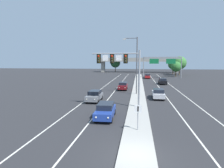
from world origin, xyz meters
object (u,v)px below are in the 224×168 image
street_lamp_median (136,62)px  car_oncoming_blue (105,110)px  car_receding_silver (158,93)px  tree_far_left_a (115,63)px  tree_far_right_b (176,67)px  highway_sign_gantry (162,60)px  median_sign_post (138,114)px  car_receding_black (163,81)px  overhead_signal_mast (122,65)px  car_oncoming_grey (95,96)px  car_receding_red (147,76)px  tree_far_right_a (180,63)px  car_oncoming_darkred (123,86)px  tree_far_right_c (173,64)px

street_lamp_median → car_oncoming_blue: 15.53m
car_oncoming_blue → car_receding_silver: (6.59, 11.43, 0.00)m
tree_far_left_a → tree_far_right_b: bearing=-44.1°
street_lamp_median → highway_sign_gantry: 35.76m
median_sign_post → car_receding_black: median_sign_post is taller
overhead_signal_mast → highway_sign_gantry: (10.24, 44.26, 0.70)m
car_receding_silver → median_sign_post: bearing=-102.1°
overhead_signal_mast → car_oncoming_grey: 7.18m
car_receding_red → tree_far_right_b: 15.38m
tree_far_right_a → car_oncoming_blue: bearing=-107.8°
car_oncoming_grey → car_oncoming_darkred: (3.28, 11.92, 0.00)m
overhead_signal_mast → car_receding_black: (8.23, 25.81, -4.64)m
tree_far_left_a → car_oncoming_grey: bearing=-85.3°
car_oncoming_blue → street_lamp_median: bearing=78.9°
street_lamp_median → car_oncoming_blue: bearing=-101.1°
tree_far_right_a → median_sign_post: bearing=-104.3°
median_sign_post → tree_far_left_a: 87.07m
car_receding_black → tree_far_right_a: 34.77m
car_oncoming_blue → highway_sign_gantry: (11.59, 49.11, 5.34)m
tree_far_left_a → tree_far_right_b: tree_far_left_a is taller
highway_sign_gantry → tree_far_left_a: bearing=121.8°
overhead_signal_mast → highway_sign_gantry: size_ratio=0.54×
street_lamp_median → car_oncoming_blue: street_lamp_median is taller
street_lamp_median → car_receding_black: (6.74, 16.22, -4.97)m
car_receding_red → tree_far_right_c: 27.52m
tree_far_left_a → tree_far_right_a: 35.35m
tree_far_right_c → street_lamp_median: bearing=-106.1°
car_oncoming_grey → tree_far_right_c: tree_far_right_c is taller
car_oncoming_blue → tree_far_left_a: tree_far_left_a is taller
car_receding_red → car_receding_silver: bearing=-89.7°
car_oncoming_grey → tree_far_right_c: (22.16, 62.63, 3.66)m
tree_far_left_a → tree_far_right_b: 37.55m
car_receding_red → tree_far_right_a: tree_far_right_a is taller
street_lamp_median → car_oncoming_grey: bearing=-132.9°
car_receding_silver → car_receding_black: 19.46m
overhead_signal_mast → tree_far_right_b: 54.23m
car_oncoming_blue → tree_far_right_c: tree_far_right_c is taller
car_oncoming_grey → tree_far_right_a: tree_far_right_a is taller
car_oncoming_blue → tree_far_right_b: bearing=72.6°
car_receding_silver → tree_far_right_c: size_ratio=0.66×
overhead_signal_mast → car_receding_red: bearing=83.1°
car_receding_silver → tree_far_right_a: size_ratio=0.57×
tree_far_left_a → tree_far_right_c: 30.76m
street_lamp_median → tree_far_left_a: street_lamp_median is taller
overhead_signal_mast → car_oncoming_grey: bearing=144.3°
street_lamp_median → tree_far_right_c: (16.22, 56.24, -1.32)m
car_oncoming_grey → tree_far_left_a: (-6.16, 74.62, 4.22)m
car_receding_red → highway_sign_gantry: 7.87m
car_receding_silver → tree_far_right_a: tree_far_right_a is taller
tree_far_right_a → tree_far_left_a: bearing=147.0°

